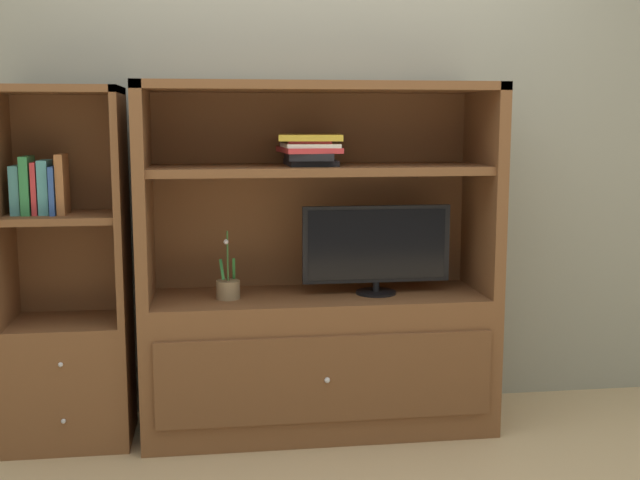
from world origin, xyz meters
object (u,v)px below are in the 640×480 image
media_console (318,321)px  bookshelf_tall (68,328)px  potted_plant (228,288)px  upright_book_row (41,187)px  tv_monitor (377,247)px  magazine_stack (309,149)px

media_console → bookshelf_tall: bearing=179.8°
potted_plant → upright_book_row: (-0.76, 0.03, 0.44)m
bookshelf_tall → upright_book_row: (-0.08, -0.01, 0.60)m
tv_monitor → potted_plant: bearing=-179.3°
media_console → potted_plant: size_ratio=5.21×
magazine_stack → potted_plant: bearing=-174.3°
potted_plant → upright_book_row: upright_book_row is taller
magazine_stack → upright_book_row: size_ratio=1.42×
tv_monitor → upright_book_row: (-1.41, 0.02, 0.28)m
bookshelf_tall → upright_book_row: bearing=-172.7°
tv_monitor → magazine_stack: bearing=174.6°
tv_monitor → potted_plant: (-0.65, -0.01, -0.16)m
upright_book_row → potted_plant: bearing=-2.3°
magazine_stack → bookshelf_tall: bearing=179.7°
potted_plant → magazine_stack: 0.69m
potted_plant → tv_monitor: bearing=0.7°
media_console → magazine_stack: (-0.04, -0.00, 0.76)m
tv_monitor → bookshelf_tall: bookshelf_tall is taller
tv_monitor → magazine_stack: (-0.29, 0.03, 0.43)m
media_console → upright_book_row: 1.30m
tv_monitor → upright_book_row: size_ratio=2.64×
potted_plant → upright_book_row: 0.88m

